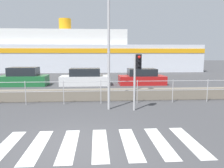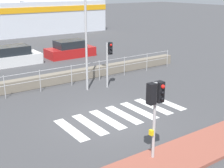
{
  "view_description": "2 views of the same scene",
  "coord_description": "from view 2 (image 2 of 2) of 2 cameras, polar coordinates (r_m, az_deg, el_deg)",
  "views": [
    {
      "loc": [
        0.74,
        -6.11,
        2.63
      ],
      "look_at": [
        1.32,
        2.0,
        1.5
      ],
      "focal_mm": 35.0,
      "sensor_mm": 36.0,
      "label": 1
    },
    {
      "loc": [
        -7.15,
        -10.44,
        5.58
      ],
      "look_at": [
        0.89,
        1.0,
        1.2
      ],
      "focal_mm": 50.0,
      "sensor_mm": 36.0,
      "label": 2
    }
  ],
  "objects": [
    {
      "name": "crosswalk",
      "position": [
        14.27,
        2.11,
        -5.62
      ],
      "size": [
        5.85,
        2.4,
        0.01
      ],
      "color": "silver",
      "rests_on": "ground_plane"
    },
    {
      "name": "streetlamp",
      "position": [
        16.69,
        -4.55,
        12.37
      ],
      "size": [
        0.32,
        1.07,
        6.78
      ],
      "color": "#B2B2B5",
      "rests_on": "ground_plane"
    },
    {
      "name": "traffic_light_far",
      "position": [
        17.61,
        -0.58,
        5.39
      ],
      "size": [
        0.34,
        0.32,
        2.61
      ],
      "color": "#B2B2B5",
      "rests_on": "ground_plane"
    },
    {
      "name": "parked_car_red",
      "position": [
        26.21,
        -7.65,
        6.24
      ],
      "size": [
        3.95,
        1.86,
        1.37
      ],
      "color": "#B21919",
      "rests_on": "ground_plane"
    },
    {
      "name": "seawall",
      "position": [
        18.78,
        -11.25,
        0.78
      ],
      "size": [
        19.4,
        0.55,
        0.64
      ],
      "color": "slate",
      "rests_on": "ground_plane"
    },
    {
      "name": "parked_car_white",
      "position": [
        24.4,
        -17.85,
        4.78
      ],
      "size": [
        4.15,
        1.89,
        1.41
      ],
      "color": "silver",
      "rests_on": "ground_plane"
    },
    {
      "name": "sidewalk_brick",
      "position": [
        11.04,
        11.83,
        -13.02
      ],
      "size": [
        24.0,
        1.8,
        0.12
      ],
      "color": "#934C3D",
      "rests_on": "ground_plane"
    },
    {
      "name": "traffic_light_near",
      "position": [
        9.96,
        7.89,
        -3.02
      ],
      "size": [
        0.58,
        0.41,
        2.74
      ],
      "color": "#B2B2B5",
      "rests_on": "ground_plane"
    },
    {
      "name": "harbor_fence",
      "position": [
        17.87,
        -10.18,
        1.66
      ],
      "size": [
        17.5,
        0.04,
        1.25
      ],
      "color": "#B2B2B5",
      "rests_on": "ground_plane"
    },
    {
      "name": "ground_plane",
      "position": [
        13.83,
        -0.63,
        -6.4
      ],
      "size": [
        160.0,
        160.0,
        0.0
      ],
      "primitive_type": "plane",
      "color": "#424244"
    }
  ]
}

